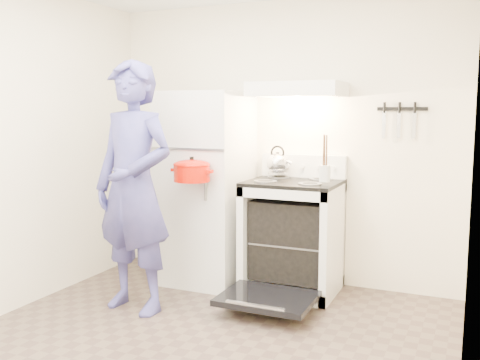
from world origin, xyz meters
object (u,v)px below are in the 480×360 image
object	(u,v)px
person	(134,187)
dutch_oven	(192,173)
refrigerator	(206,188)
tea_kettle	(277,162)
stove_body	(293,238)

from	to	relation	value
person	dutch_oven	distance (m)	0.50
refrigerator	dutch_oven	world-z (taller)	refrigerator
refrigerator	dutch_oven	distance (m)	0.52
refrigerator	tea_kettle	size ratio (longest dim) A/B	6.06
tea_kettle	dutch_oven	size ratio (longest dim) A/B	0.78
stove_body	person	size ratio (longest dim) A/B	0.48
refrigerator	person	xyz separation A→B (m)	(-0.17, -0.87, 0.11)
tea_kettle	dutch_oven	xyz separation A→B (m)	(-0.50, -0.65, -0.05)
stove_body	dutch_oven	size ratio (longest dim) A/B	2.54
refrigerator	tea_kettle	distance (m)	0.68
person	refrigerator	bearing A→B (deg)	85.67
stove_body	tea_kettle	bearing A→B (deg)	142.83
stove_body	dutch_oven	bearing A→B (deg)	-144.40
stove_body	person	xyz separation A→B (m)	(-0.98, -0.90, 0.50)
dutch_oven	stove_body	bearing A→B (deg)	35.60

